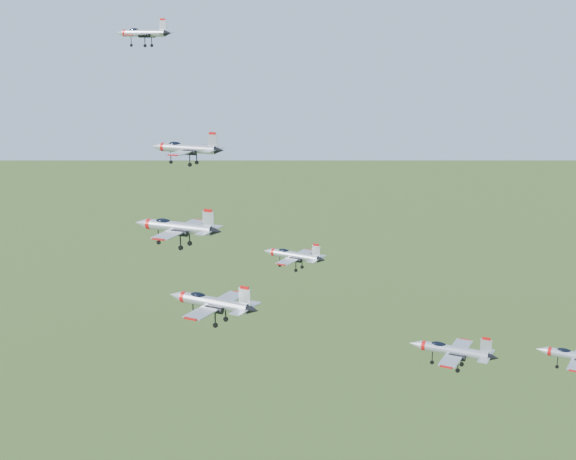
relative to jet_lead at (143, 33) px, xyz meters
The scene contains 6 objects.
jet_lead is the anchor object (origin of this frame).
jet_left_high 25.17m from the jet_lead, 34.22° to the right, with size 11.89×9.93×3.18m.
jet_right_high 48.38m from the jet_lead, 46.76° to the right, with size 11.73×9.75×3.13m.
jet_left_low 44.12m from the jet_lead, ahead, with size 10.57×8.67×2.84m.
jet_right_low 53.57m from the jet_lead, 41.59° to the right, with size 12.86×10.58×3.45m.
jet_trail 70.67m from the jet_lead, 13.69° to the right, with size 11.29×9.34×3.02m.
Camera 1 is at (61.60, -90.53, 165.54)m, focal length 50.00 mm.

